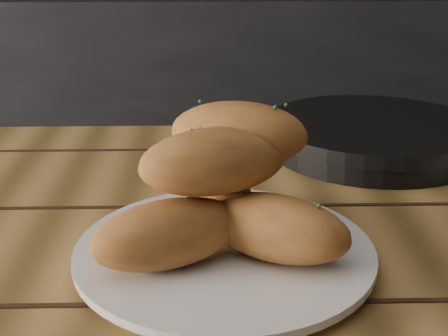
% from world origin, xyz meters
% --- Properties ---
extents(counter, '(2.80, 0.60, 0.90)m').
position_xyz_m(counter, '(0.00, 1.70, 0.45)').
color(counter, black).
rests_on(counter, ground).
extents(table, '(1.54, 0.84, 0.75)m').
position_xyz_m(table, '(0.60, 0.53, 0.65)').
color(table, olive).
rests_on(table, ground).
extents(plate, '(0.28, 0.28, 0.02)m').
position_xyz_m(plate, '(0.59, 0.50, 0.76)').
color(plate, silver).
rests_on(plate, table).
extents(bread_rolls, '(0.25, 0.21, 0.13)m').
position_xyz_m(bread_rolls, '(0.59, 0.50, 0.82)').
color(bread_rolls, '#B46E32').
rests_on(bread_rolls, plate).
extents(skillet, '(0.44, 0.30, 0.05)m').
position_xyz_m(skillet, '(0.82, 0.82, 0.77)').
color(skillet, black).
rests_on(skillet, table).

